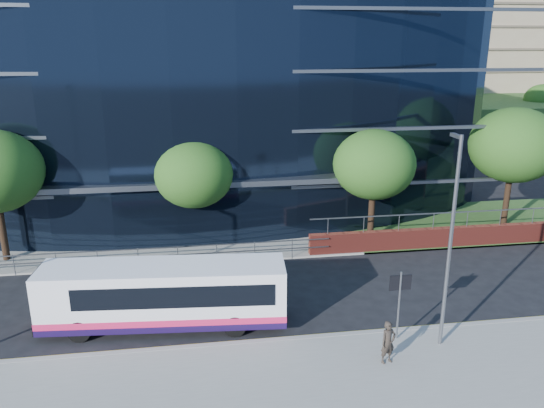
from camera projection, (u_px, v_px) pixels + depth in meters
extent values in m
plane|color=black|center=(275.00, 329.00, 21.44)|extent=(200.00, 200.00, 0.00)
cube|color=gray|center=(279.00, 341.00, 20.47)|extent=(80.00, 0.25, 0.16)
cube|color=gold|center=(278.00, 340.00, 20.68)|extent=(80.00, 0.08, 0.01)
cube|color=gold|center=(278.00, 338.00, 20.83)|extent=(80.00, 0.08, 0.01)
cube|color=gray|center=(145.00, 239.00, 30.97)|extent=(50.00, 8.00, 0.10)
cube|color=black|center=(177.00, 83.00, 41.18)|extent=(38.00, 16.00, 16.00)
cube|color=#595E66|center=(176.00, 184.00, 28.75)|extent=(22.00, 1.20, 0.30)
cube|color=slate|center=(97.00, 251.00, 26.61)|extent=(24.00, 0.05, 0.05)
cube|color=slate|center=(98.00, 259.00, 26.74)|extent=(24.00, 0.05, 0.05)
cylinder|color=slate|center=(98.00, 260.00, 26.76)|extent=(0.04, 0.04, 1.10)
cube|color=#2D511E|center=(430.00, 105.00, 78.29)|extent=(60.00, 42.00, 4.00)
cylinder|color=slate|center=(399.00, 306.00, 20.11)|extent=(0.08, 0.08, 2.80)
cube|color=black|center=(400.00, 283.00, 19.85)|extent=(0.85, 0.06, 0.60)
cylinder|color=black|center=(3.00, 232.00, 27.61)|extent=(0.36, 0.36, 3.30)
cylinder|color=black|center=(196.00, 223.00, 29.57)|extent=(0.36, 0.36, 2.86)
ellipsoid|color=#234F16|center=(194.00, 174.00, 28.74)|extent=(4.29, 4.29, 3.65)
cylinder|color=black|center=(371.00, 216.00, 30.48)|extent=(0.36, 0.36, 3.08)
ellipsoid|color=#234F16|center=(374.00, 164.00, 29.59)|extent=(4.62, 4.62, 3.93)
cylinder|color=black|center=(506.00, 200.00, 32.64)|extent=(0.36, 0.36, 3.52)
ellipsoid|color=#234F16|center=(514.00, 145.00, 31.62)|extent=(5.28, 5.28, 4.49)
cylinder|color=black|center=(424.00, 126.00, 62.18)|extent=(0.36, 0.36, 3.08)
ellipsoid|color=#234F16|center=(427.00, 100.00, 61.29)|extent=(4.62, 4.62, 3.93)
cylinder|color=black|center=(539.00, 122.00, 66.37)|extent=(0.36, 0.36, 2.86)
ellipsoid|color=#234F16|center=(542.00, 99.00, 65.55)|extent=(4.29, 4.29, 3.65)
cylinder|color=slate|center=(450.00, 245.00, 18.99)|extent=(0.14, 0.14, 8.00)
cube|color=slate|center=(457.00, 136.00, 18.17)|extent=(0.15, 0.70, 0.12)
cube|color=white|center=(164.00, 293.00, 21.29)|extent=(9.86, 3.02, 2.34)
cube|color=#1C0E3D|center=(166.00, 316.00, 21.59)|extent=(9.89, 3.07, 0.26)
cube|color=#E9225C|center=(165.00, 310.00, 21.51)|extent=(9.89, 3.07, 0.26)
cube|color=black|center=(177.00, 285.00, 21.22)|extent=(7.93, 2.90, 0.88)
cube|color=black|center=(39.00, 294.00, 20.95)|extent=(0.24, 1.90, 1.37)
cube|color=black|center=(36.00, 275.00, 20.71)|extent=(0.25, 1.81, 0.35)
cube|color=yellow|center=(37.00, 273.00, 20.92)|extent=(0.12, 0.97, 0.19)
cube|color=black|center=(43.00, 321.00, 21.30)|extent=(0.28, 2.12, 0.21)
cylinder|color=black|center=(79.00, 331.00, 20.46)|extent=(0.90, 0.34, 0.88)
cylinder|color=black|center=(235.00, 326.00, 20.83)|extent=(0.90, 0.34, 0.88)
imported|color=#2F2721|center=(388.00, 342.00, 18.77)|extent=(0.67, 0.53, 1.60)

